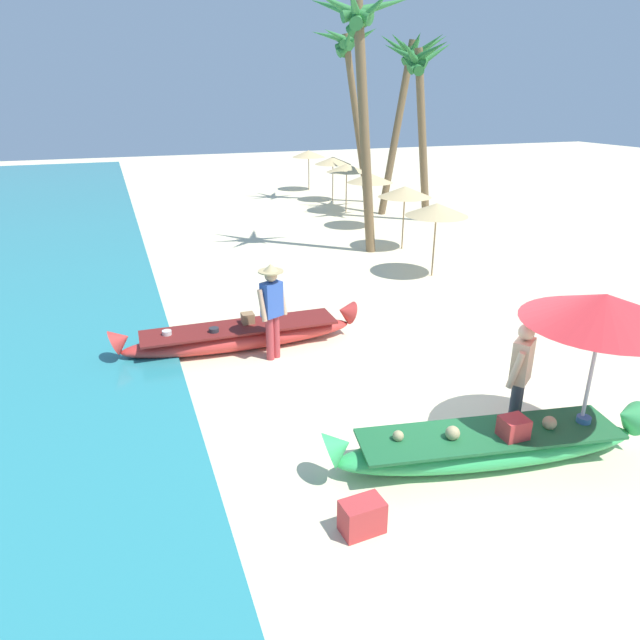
# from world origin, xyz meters

# --- Properties ---
(ground_plane) EXTENTS (80.00, 80.00, 0.00)m
(ground_plane) POSITION_xyz_m (0.00, 0.00, 0.00)
(ground_plane) COLOR beige
(boat_green_foreground) EXTENTS (4.40, 1.48, 0.73)m
(boat_green_foreground) POSITION_xyz_m (-0.44, -1.43, 0.25)
(boat_green_foreground) COLOR #38B760
(boat_green_foreground) RESTS_ON ground
(boat_red_midground) EXTENTS (4.66, 0.86, 0.74)m
(boat_red_midground) POSITION_xyz_m (-2.68, 3.17, 0.25)
(boat_red_midground) COLOR red
(boat_red_midground) RESTS_ON ground
(person_vendor_hatted) EXTENTS (0.59, 0.44, 1.78)m
(person_vendor_hatted) POSITION_xyz_m (-2.23, 2.52, 1.02)
(person_vendor_hatted) COLOR #B2383D
(person_vendor_hatted) RESTS_ON ground
(person_tourist_customer) EXTENTS (0.56, 0.49, 1.64)m
(person_tourist_customer) POSITION_xyz_m (0.35, -0.93, 0.92)
(person_tourist_customer) COLOR #333842
(person_tourist_customer) RESTS_ON ground
(patio_umbrella_large) EXTENTS (1.98, 1.98, 2.22)m
(patio_umbrella_large) POSITION_xyz_m (0.88, -1.60, 2.02)
(patio_umbrella_large) COLOR #B7B7BC
(patio_umbrella_large) RESTS_ON ground
(parasol_row_0) EXTENTS (1.60, 1.60, 1.91)m
(parasol_row_0) POSITION_xyz_m (3.06, 5.91, 1.75)
(parasol_row_0) COLOR #8E6B47
(parasol_row_0) RESTS_ON ground
(parasol_row_1) EXTENTS (1.60, 1.60, 1.91)m
(parasol_row_1) POSITION_xyz_m (3.63, 8.66, 1.75)
(parasol_row_1) COLOR #8E6B47
(parasol_row_1) RESTS_ON ground
(parasol_row_2) EXTENTS (1.60, 1.60, 1.91)m
(parasol_row_2) POSITION_xyz_m (3.89, 11.72, 1.75)
(parasol_row_2) COLOR #8E6B47
(parasol_row_2) RESTS_ON ground
(parasol_row_3) EXTENTS (1.60, 1.60, 1.91)m
(parasol_row_3) POSITION_xyz_m (4.22, 14.61, 1.75)
(parasol_row_3) COLOR #8E6B47
(parasol_row_3) RESTS_ON ground
(parasol_row_4) EXTENTS (1.60, 1.60, 1.91)m
(parasol_row_4) POSITION_xyz_m (4.66, 17.23, 1.75)
(parasol_row_4) COLOR #8E6B47
(parasol_row_4) RESTS_ON ground
(parasol_row_5) EXTENTS (1.60, 1.60, 1.91)m
(parasol_row_5) POSITION_xyz_m (4.64, 20.43, 1.75)
(parasol_row_5) COLOR #8E6B47
(parasol_row_5) RESTS_ON ground
(palm_tree_tall_inland) EXTENTS (2.72, 2.49, 6.64)m
(palm_tree_tall_inland) POSITION_xyz_m (6.31, 13.80, 5.32)
(palm_tree_tall_inland) COLOR brown
(palm_tree_tall_inland) RESTS_ON ground
(palm_tree_leaning_seaward) EXTENTS (2.75, 2.51, 7.02)m
(palm_tree_leaning_seaward) POSITION_xyz_m (2.06, 8.74, 5.62)
(palm_tree_leaning_seaward) COLOR brown
(palm_tree_leaning_seaward) RESTS_ON ground
(palm_tree_mid_cluster) EXTENTS (2.67, 2.47, 7.01)m
(palm_tree_mid_cluster) POSITION_xyz_m (5.03, 16.55, 5.66)
(palm_tree_mid_cluster) COLOR brown
(palm_tree_mid_cluster) RESTS_ON ground
(palm_tree_far_behind) EXTENTS (2.38, 2.76, 6.25)m
(palm_tree_far_behind) POSITION_xyz_m (5.85, 12.13, 4.86)
(palm_tree_far_behind) COLOR brown
(palm_tree_far_behind) RESTS_ON ground
(cooler_box) EXTENTS (0.49, 0.33, 0.39)m
(cooler_box) POSITION_xyz_m (-2.50, -2.04, 0.19)
(cooler_box) COLOR #C63838
(cooler_box) RESTS_ON ground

